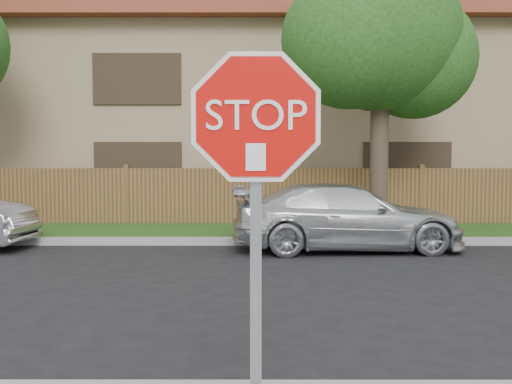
{
  "coord_description": "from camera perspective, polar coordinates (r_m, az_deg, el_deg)",
  "views": [
    {
      "loc": [
        -0.46,
        -4.81,
        1.94
      ],
      "look_at": [
        -0.46,
        -0.9,
        1.7
      ],
      "focal_mm": 42.0,
      "sensor_mm": 36.0,
      "label": 1
    }
  ],
  "objects": [
    {
      "name": "fence",
      "position": [
        16.25,
        1.72,
        -0.54
      ],
      "size": [
        70.0,
        0.12,
        1.6
      ],
      "primitive_type": "cube",
      "color": "#4D351B",
      "rests_on": "ground"
    },
    {
      "name": "tree_mid",
      "position": [
        14.97,
        11.97,
        14.71
      ],
      "size": [
        4.8,
        3.9,
        7.35
      ],
      "color": "#382B21",
      "rests_on": "ground"
    },
    {
      "name": "far_curb",
      "position": [
        13.1,
        2.11,
        -4.7
      ],
      "size": [
        70.0,
        0.3,
        0.15
      ],
      "primitive_type": "cube",
      "color": "gray",
      "rests_on": "ground"
    },
    {
      "name": "sedan_right",
      "position": [
        12.38,
        8.66,
        -2.39
      ],
      "size": [
        4.8,
        2.18,
        1.36
      ],
      "primitive_type": "imported",
      "rotation": [
        0.0,
        0.0,
        1.63
      ],
      "color": "silver",
      "rests_on": "ground"
    },
    {
      "name": "apartment_building",
      "position": [
        21.87,
        1.32,
        7.64
      ],
      "size": [
        35.2,
        9.2,
        7.2
      ],
      "color": "#9C8461",
      "rests_on": "ground"
    },
    {
      "name": "stop_sign",
      "position": [
        3.33,
        -0.02,
        1.62
      ],
      "size": [
        1.01,
        0.13,
        2.55
      ],
      "color": "gray",
      "rests_on": "sidewalk_near"
    },
    {
      "name": "grass_strip",
      "position": [
        14.73,
        1.89,
        -3.85
      ],
      "size": [
        70.0,
        3.0,
        0.12
      ],
      "primitive_type": "cube",
      "color": "#1E4714",
      "rests_on": "ground"
    }
  ]
}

